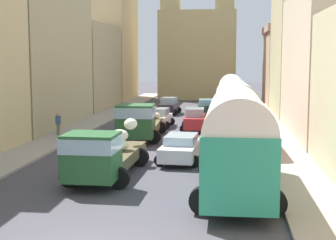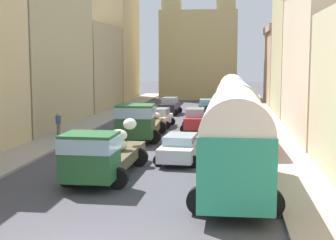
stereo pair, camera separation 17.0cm
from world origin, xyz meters
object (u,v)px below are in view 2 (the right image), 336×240
(car_1, at_px, (170,106))
(car_4, at_px, (207,107))
(car_2, at_px, (180,148))
(parked_bus_2, at_px, (233,95))
(car_0, at_px, (159,118))
(pedestrian_1, at_px, (58,123))
(car_3, at_px, (195,119))
(cargo_truck_1, at_px, (139,121))
(parked_bus_0, at_px, (235,138))
(cargo_truck_0, at_px, (102,153))
(parked_bus_1, at_px, (235,109))

(car_1, relative_size, car_4, 0.94)
(car_1, bearing_deg, car_4, 6.67)
(car_2, xyz_separation_m, car_4, (0.36, 22.62, 0.01))
(parked_bus_2, xyz_separation_m, car_0, (-5.85, -5.64, -1.41))
(car_2, bearing_deg, pedestrian_1, 142.33)
(parked_bus_2, xyz_separation_m, car_3, (-2.82, -7.23, -1.32))
(cargo_truck_1, bearing_deg, parked_bus_0, -63.82)
(car_2, bearing_deg, car_3, 90.10)
(car_4, bearing_deg, car_0, -109.72)
(parked_bus_2, bearing_deg, car_3, -111.33)
(car_0, bearing_deg, car_1, 91.23)
(parked_bus_0, height_order, car_1, parked_bus_0)
(car_3, bearing_deg, parked_bus_0, -81.03)
(car_3, height_order, pedestrian_1, pedestrian_1)
(car_0, distance_m, pedestrian_1, 8.59)
(parked_bus_0, height_order, parked_bus_2, parked_bus_0)
(cargo_truck_0, height_order, car_1, cargo_truck_0)
(car_1, distance_m, pedestrian_1, 16.25)
(parked_bus_1, xyz_separation_m, car_2, (-2.89, -5.70, -1.49))
(cargo_truck_1, height_order, car_2, cargo_truck_1)
(parked_bus_1, distance_m, cargo_truck_1, 6.37)
(parked_bus_1, bearing_deg, car_2, -116.91)
(parked_bus_0, xyz_separation_m, parked_bus_2, (0.04, 24.89, -0.15))
(car_0, distance_m, car_1, 9.09)
(parked_bus_0, distance_m, parked_bus_2, 24.89)
(car_0, xyz_separation_m, car_2, (3.05, -13.11, -0.01))
(car_3, xyz_separation_m, car_4, (0.38, 11.10, -0.09))
(car_2, xyz_separation_m, pedestrian_1, (-9.15, 7.06, 0.23))
(parked_bus_2, bearing_deg, parked_bus_0, -90.08)
(car_1, height_order, pedestrian_1, pedestrian_1)
(parked_bus_2, relative_size, car_1, 2.40)
(parked_bus_2, height_order, pedestrian_1, parked_bus_2)
(car_2, bearing_deg, parked_bus_1, 63.09)
(car_0, relative_size, car_1, 1.02)
(parked_bus_0, xyz_separation_m, car_2, (-2.77, 6.14, -1.57))
(cargo_truck_0, relative_size, car_2, 1.70)
(cargo_truck_1, distance_m, car_4, 16.69)
(parked_bus_1, height_order, car_1, parked_bus_1)
(car_0, bearing_deg, car_2, -76.92)
(parked_bus_2, height_order, car_0, parked_bus_2)
(car_1, xyz_separation_m, car_3, (3.22, -10.68, 0.02))
(car_0, distance_m, car_3, 3.42)
(parked_bus_2, bearing_deg, car_0, -136.05)
(parked_bus_0, height_order, pedestrian_1, parked_bus_0)
(parked_bus_1, bearing_deg, cargo_truck_1, 173.94)
(car_4, xyz_separation_m, pedestrian_1, (-9.51, -15.56, 0.22))
(car_0, bearing_deg, car_4, 70.28)
(cargo_truck_0, relative_size, car_4, 1.86)
(cargo_truck_1, xyz_separation_m, car_2, (3.38, -6.37, -0.59))
(cargo_truck_0, bearing_deg, car_2, 55.62)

